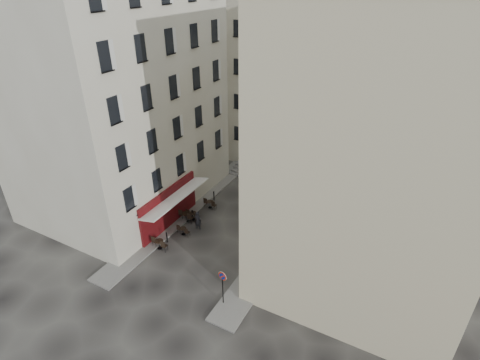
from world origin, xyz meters
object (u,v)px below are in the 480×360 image
Objects in this scene: bistro_table_a at (160,243)px; bistro_table_b at (183,230)px; pedestrian at (198,220)px; no_parking_sign at (222,282)px.

bistro_table_a reaches higher than bistro_table_b.
no_parking_sign is at bearing 129.20° from pedestrian.
no_parking_sign is 1.97× the size of bistro_table_a.
bistro_table_a is 3.72m from pedestrian.
bistro_table_a is at bearing -103.76° from bistro_table_b.
no_parking_sign is 8.16m from bistro_table_b.
pedestrian is (0.60, 1.24, 0.41)m from bistro_table_b.
bistro_table_b is at bearing 58.90° from pedestrian.
no_parking_sign is 8.45m from pedestrian.
bistro_table_b is 0.70× the size of pedestrian.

